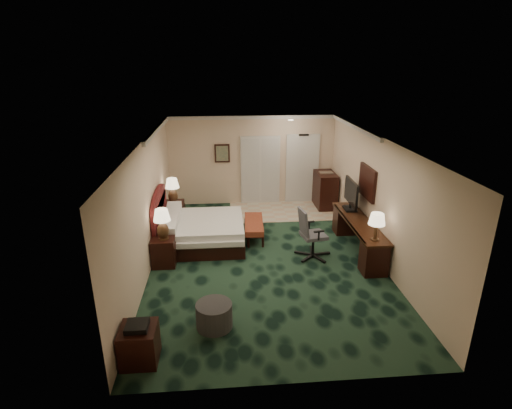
{
  "coord_description": "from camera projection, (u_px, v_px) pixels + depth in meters",
  "views": [
    {
      "loc": [
        -0.89,
        -8.06,
        4.27
      ],
      "look_at": [
        -0.15,
        0.6,
        1.08
      ],
      "focal_mm": 28.0,
      "sensor_mm": 36.0,
      "label": 1
    }
  ],
  "objects": [
    {
      "name": "wall_back",
      "position": [
        252.0,
        161.0,
        12.12
      ],
      "size": [
        5.0,
        0.0,
        2.7
      ],
      "primitive_type": "cube",
      "color": "beige",
      "rests_on": "ground"
    },
    {
      "name": "tv",
      "position": [
        351.0,
        195.0,
        9.74
      ],
      "size": [
        0.11,
        0.97,
        0.75
      ],
      "primitive_type": "cube",
      "rotation": [
        0.0,
        0.0,
        -0.03
      ],
      "color": "black",
      "rests_on": "desk"
    },
    {
      "name": "nightstand_far",
      "position": [
        175.0,
        213.0,
        10.84
      ],
      "size": [
        0.5,
        0.57,
        0.62
      ],
      "primitive_type": "cube",
      "color": "black",
      "rests_on": "ground"
    },
    {
      "name": "minibar",
      "position": [
        325.0,
        190.0,
        12.06
      ],
      "size": [
        0.56,
        1.0,
        1.06
      ],
      "primitive_type": "cube",
      "color": "black",
      "rests_on": "ground"
    },
    {
      "name": "desk_chair",
      "position": [
        314.0,
        233.0,
        8.94
      ],
      "size": [
        0.79,
        0.75,
        1.18
      ],
      "primitive_type": null,
      "rotation": [
        0.0,
        0.0,
        0.18
      ],
      "color": "#454648",
      "rests_on": "ground"
    },
    {
      "name": "desk_lamp",
      "position": [
        376.0,
        227.0,
        8.12
      ],
      "size": [
        0.4,
        0.4,
        0.6
      ],
      "primitive_type": null,
      "rotation": [
        0.0,
        0.0,
        -0.18
      ],
      "color": "black",
      "rests_on": "desk"
    },
    {
      "name": "closet_doors",
      "position": [
        260.0,
        170.0,
        12.21
      ],
      "size": [
        1.2,
        0.06,
        2.1
      ],
      "primitive_type": "cube",
      "color": "#B9B9B9",
      "rests_on": "ground"
    },
    {
      "name": "nightstand_near",
      "position": [
        164.0,
        251.0,
        8.72
      ],
      "size": [
        0.5,
        0.58,
        0.63
      ],
      "primitive_type": "cube",
      "color": "black",
      "rests_on": "ground"
    },
    {
      "name": "crown_molding",
      "position": [
        266.0,
        142.0,
        8.17
      ],
      "size": [
        5.0,
        7.5,
        0.1
      ],
      "primitive_type": null,
      "color": "silver",
      "rests_on": "wall_back"
    },
    {
      "name": "side_table",
      "position": [
        139.0,
        344.0,
        5.9
      ],
      "size": [
        0.53,
        0.53,
        0.58
      ],
      "primitive_type": "cube",
      "color": "black",
      "rests_on": "ground"
    },
    {
      "name": "entry_door",
      "position": [
        302.0,
        169.0,
        12.32
      ],
      "size": [
        1.02,
        0.06,
        2.18
      ],
      "primitive_type": "cube",
      "color": "silver",
      "rests_on": "ground"
    },
    {
      "name": "bed",
      "position": [
        203.0,
        232.0,
        9.67
      ],
      "size": [
        1.96,
        1.81,
        0.62
      ],
      "primitive_type": "cube",
      "color": "white",
      "rests_on": "ground"
    },
    {
      "name": "wall_mirror",
      "position": [
        367.0,
        182.0,
        9.3
      ],
      "size": [
        0.05,
        0.95,
        0.75
      ],
      "primitive_type": "cube",
      "color": "white",
      "rests_on": "wall_right"
    },
    {
      "name": "bed_bench",
      "position": [
        254.0,
        230.0,
        10.03
      ],
      "size": [
        0.52,
        1.32,
        0.44
      ],
      "primitive_type": "cube",
      "rotation": [
        0.0,
        0.0,
        -0.06
      ],
      "color": "maroon",
      "rests_on": "ground"
    },
    {
      "name": "ceiling",
      "position": [
        266.0,
        140.0,
        8.15
      ],
      "size": [
        5.0,
        7.5,
        0.0
      ],
      "primitive_type": "cube",
      "color": "silver",
      "rests_on": "wall_back"
    },
    {
      "name": "lamp_near",
      "position": [
        162.0,
        224.0,
        8.44
      ],
      "size": [
        0.39,
        0.39,
        0.68
      ],
      "primitive_type": null,
      "rotation": [
        0.0,
        0.0,
        0.08
      ],
      "color": "black",
      "rests_on": "nightstand_near"
    },
    {
      "name": "floor",
      "position": [
        265.0,
        258.0,
        9.08
      ],
      "size": [
        5.0,
        7.5,
        0.0
      ],
      "primitive_type": "cube",
      "color": "black",
      "rests_on": "ground"
    },
    {
      "name": "lamp_far",
      "position": [
        173.0,
        191.0,
        10.58
      ],
      "size": [
        0.4,
        0.4,
        0.69
      ],
      "primitive_type": null,
      "rotation": [
        0.0,
        0.0,
        0.11
      ],
      "color": "black",
      "rests_on": "nightstand_far"
    },
    {
      "name": "wall_right",
      "position": [
        378.0,
        199.0,
        8.82
      ],
      "size": [
        0.0,
        7.5,
        2.7
      ],
      "primitive_type": "cube",
      "color": "beige",
      "rests_on": "ground"
    },
    {
      "name": "headboard",
      "position": [
        160.0,
        216.0,
        9.58
      ],
      "size": [
        0.12,
        2.0,
        1.4
      ],
      "primitive_type": null,
      "color": "#4D1713",
      "rests_on": "ground"
    },
    {
      "name": "wall_front",
      "position": [
        297.0,
        301.0,
        5.11
      ],
      "size": [
        5.0,
        0.0,
        2.7
      ],
      "primitive_type": "cube",
      "color": "beige",
      "rests_on": "ground"
    },
    {
      "name": "tile_patch",
      "position": [
        285.0,
        211.0,
        11.86
      ],
      "size": [
        3.2,
        1.7,
        0.01
      ],
      "primitive_type": "cube",
      "color": "beige",
      "rests_on": "ground"
    },
    {
      "name": "wall_left",
      "position": [
        148.0,
        206.0,
        8.41
      ],
      "size": [
        0.0,
        7.5,
        2.7
      ],
      "primitive_type": "cube",
      "color": "beige",
      "rests_on": "ground"
    },
    {
      "name": "wall_art",
      "position": [
        222.0,
        153.0,
        11.93
      ],
      "size": [
        0.45,
        0.06,
        0.55
      ],
      "primitive_type": "cube",
      "color": "#425A52",
      "rests_on": "wall_back"
    },
    {
      "name": "ottoman",
      "position": [
        214.0,
        315.0,
        6.68
      ],
      "size": [
        0.81,
        0.81,
        0.44
      ],
      "primitive_type": "cylinder",
      "rotation": [
        0.0,
        0.0,
        -0.43
      ],
      "color": "#2D2D31",
      "rests_on": "ground"
    },
    {
      "name": "desk",
      "position": [
        358.0,
        236.0,
        9.3
      ],
      "size": [
        0.56,
        2.59,
        0.75
      ],
      "primitive_type": "cube",
      "color": "black",
      "rests_on": "ground"
    }
  ]
}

